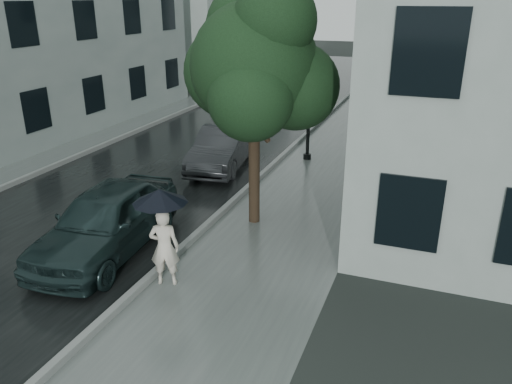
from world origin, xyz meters
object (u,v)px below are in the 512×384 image
at_px(car_near, 106,220).
at_px(car_far, 223,147).
at_px(lamp_post, 306,81).
at_px(street_tree, 256,64).
at_px(pedestrian, 165,247).

xyz_separation_m(car_near, car_far, (-0.04, 6.50, -0.08)).
bearing_deg(lamp_post, street_tree, -88.10).
distance_m(pedestrian, car_near, 2.10).
bearing_deg(car_near, lamp_post, 70.19).
bearing_deg(car_near, car_far, 85.85).
bearing_deg(lamp_post, car_far, -141.93).
height_order(street_tree, lamp_post, street_tree).
bearing_deg(street_tree, lamp_post, 92.66).
relative_size(lamp_post, car_far, 1.15).
bearing_deg(car_near, pedestrian, -25.86).
relative_size(lamp_post, car_near, 1.07).
bearing_deg(car_far, car_near, -97.87).
relative_size(street_tree, car_near, 1.31).
distance_m(lamp_post, car_near, 8.92).
relative_size(pedestrian, car_near, 0.36).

